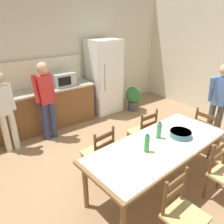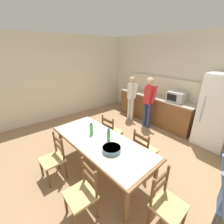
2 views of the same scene
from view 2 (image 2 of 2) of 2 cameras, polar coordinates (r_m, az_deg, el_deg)
ground_plane at (r=3.80m, az=3.93°, el=-16.47°), size 8.32×8.32×0.00m
wall_back at (r=5.24m, az=26.80°, el=9.88°), size 6.52×0.12×2.90m
wall_left at (r=5.85m, az=-18.19°, el=12.24°), size 0.12×5.20×2.90m
kitchen_counter at (r=5.53m, az=15.62°, el=1.38°), size 2.84×0.66×0.93m
counter_splashback at (r=5.56m, az=18.39°, el=9.44°), size 2.80×0.03×0.60m
refrigerator at (r=4.58m, az=35.25°, el=-0.07°), size 0.76×0.73×1.90m
microwave at (r=4.94m, az=23.38°, el=5.38°), size 0.50×0.39×0.30m
dining_table at (r=3.00m, az=-4.43°, el=-11.88°), size 2.34×1.09×0.77m
bottle_near_centre at (r=3.09m, az=-7.85°, el=-6.59°), size 0.07×0.07×0.27m
bottle_off_centre at (r=2.88m, az=-1.28°, el=-8.74°), size 0.07×0.07×0.27m
serving_bowl at (r=2.64m, az=-0.16°, el=-13.91°), size 0.32×0.32×0.09m
chair_side_far_left at (r=3.88m, az=-0.23°, el=-7.58°), size 0.47×0.45×0.91m
chair_side_near_right at (r=2.54m, az=-11.18°, el=-28.08°), size 0.42×0.40×0.91m
chair_head_end at (r=2.52m, az=19.99°, el=-30.00°), size 0.42×0.44×0.91m
chair_side_far_right at (r=3.32m, az=12.14°, el=-13.96°), size 0.42×0.40×0.91m
chair_side_near_left at (r=3.24m, az=-21.33°, el=-16.21°), size 0.44×0.43×0.91m
person_at_sink at (r=5.39m, az=7.37°, el=6.07°), size 0.39×0.27×1.55m
person_at_counter at (r=4.89m, az=13.69°, el=4.41°), size 0.41×0.28×1.63m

